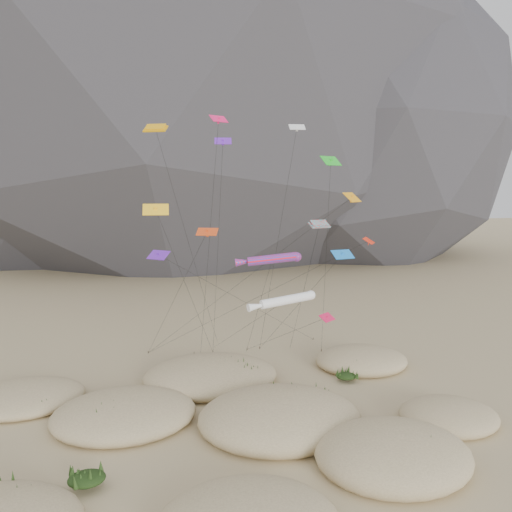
{
  "coord_description": "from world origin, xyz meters",
  "views": [
    {
      "loc": [
        -9.69,
        -37.35,
        21.03
      ],
      "look_at": [
        1.56,
        12.0,
        13.93
      ],
      "focal_mm": 35.0,
      "sensor_mm": 36.0,
      "label": 1
    }
  ],
  "objects": [
    {
      "name": "ground",
      "position": [
        0.0,
        0.0,
        0.0
      ],
      "size": [
        500.0,
        500.0,
        0.0
      ],
      "primitive_type": "plane",
      "color": "#CCB789",
      "rests_on": "ground"
    },
    {
      "name": "rock_headland",
      "position": [
        6.37,
        118.72,
        72.68
      ],
      "size": [
        226.37,
        148.64,
        177.5
      ],
      "color": "black",
      "rests_on": "ground"
    },
    {
      "name": "dunes",
      "position": [
        -2.72,
        3.09,
        0.71
      ],
      "size": [
        48.38,
        35.49,
        3.78
      ],
      "color": "#CCB789",
      "rests_on": "ground"
    },
    {
      "name": "dune_grass",
      "position": [
        -1.34,
        3.4,
        0.83
      ],
      "size": [
        41.43,
        26.49,
        1.55
      ],
      "color": "black",
      "rests_on": "ground"
    },
    {
      "name": "kite_stakes",
      "position": [
        1.79,
        23.15,
        0.15
      ],
      "size": [
        22.41,
        6.78,
        0.3
      ],
      "color": "#3F2D1E",
      "rests_on": "ground"
    },
    {
      "name": "rainbow_tube_kite",
      "position": [
        3.22,
        12.7,
        13.43
      ],
      "size": [
        6.96,
        11.2,
        14.21
      ],
      "color": "#FF1A30",
      "rests_on": "ground"
    },
    {
      "name": "white_tube_kite",
      "position": [
        2.68,
        5.51,
        10.66
      ],
      "size": [
        6.97,
        21.31,
        11.35
      ],
      "color": "white",
      "rests_on": "ground"
    },
    {
      "name": "orange_parafoil",
      "position": [
        -8.1,
        11.76,
        25.96
      ],
      "size": [
        9.23,
        17.41,
        26.87
      ],
      "color": "orange",
      "rests_on": "ground"
    },
    {
      "name": "multi_parafoil",
      "position": [
        9.47,
        15.08,
        16.7
      ],
      "size": [
        2.65,
        8.73,
        17.33
      ],
      "color": "#FF1A1E",
      "rests_on": "ground"
    },
    {
      "name": "delta_kites",
      "position": [
        3.34,
        11.78,
        18.27
      ],
      "size": [
        24.08,
        20.88,
        27.57
      ],
      "color": "silver",
      "rests_on": "ground"
    }
  ]
}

